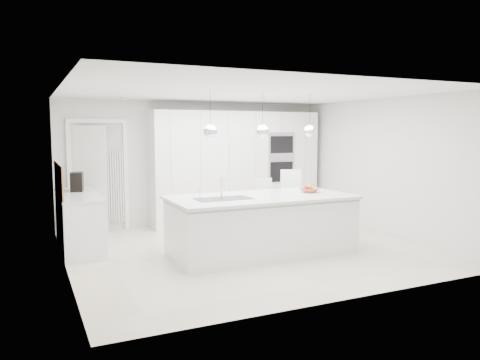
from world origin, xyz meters
name	(u,v)px	position (x,y,z in m)	size (l,w,h in m)	color
floor	(248,249)	(0.00, 0.00, 0.00)	(5.50, 5.50, 0.00)	beige
wall_back	(195,163)	(0.00, 2.50, 1.25)	(5.50, 5.50, 0.00)	silver
wall_left	(63,180)	(-2.75, 0.00, 1.25)	(5.00, 5.00, 0.00)	silver
ceiling	(248,93)	(0.00, 0.00, 2.50)	(5.50, 5.50, 0.00)	white
tall_cabinets	(237,167)	(0.80, 2.20, 1.15)	(3.60, 0.60, 2.30)	white
oven_stack	(282,157)	(1.70, 1.89, 1.35)	(0.62, 0.04, 1.05)	#A5A5A8
doorway_frame	(99,178)	(-1.95, 2.47, 1.02)	(1.11, 0.08, 2.13)	white
hallway_door	(85,179)	(-2.20, 2.42, 1.00)	(0.82, 0.04, 2.00)	white
radiator	(116,186)	(-1.63, 2.46, 0.85)	(0.32, 0.04, 1.40)	white
left_base_cabinets	(79,223)	(-2.45, 1.20, 0.43)	(0.60, 1.80, 0.86)	white
left_worktop	(78,195)	(-2.45, 1.20, 0.88)	(0.62, 1.82, 0.04)	silver
oak_backsplash	(58,179)	(-2.74, 1.20, 1.15)	(0.02, 1.80, 0.50)	#AA6D3A
island_base	(262,226)	(0.10, -0.30, 0.43)	(2.80, 1.20, 0.86)	white
island_worktop	(261,197)	(0.10, -0.25, 0.88)	(2.84, 1.40, 0.04)	silver
island_sink	(223,204)	(-0.55, -0.30, 0.82)	(0.84, 0.44, 0.18)	#3F3F42
island_tap	(221,187)	(-0.50, -0.10, 1.05)	(0.02, 0.02, 0.30)	white
pendant_left	(210,131)	(-0.75, -0.30, 1.90)	(0.20, 0.20, 0.20)	white
pendant_mid	(263,131)	(0.10, -0.30, 1.90)	(0.20, 0.20, 0.20)	white
pendant_right	(310,131)	(0.95, -0.30, 1.90)	(0.20, 0.20, 0.20)	white
fruit_bowl	(309,190)	(1.01, -0.22, 0.93)	(0.28, 0.28, 0.07)	#AA6D3A
espresso_machine	(77,182)	(-2.43, 1.54, 1.06)	(0.19, 0.30, 0.32)	black
bar_stool_left	(267,209)	(0.68, 0.62, 0.53)	(0.35, 0.48, 1.05)	white
bar_stool_right	(295,204)	(1.18, 0.50, 0.60)	(0.39, 0.55, 1.20)	white
apple_a	(308,188)	(1.01, -0.17, 0.97)	(0.08, 0.08, 0.08)	#AE180F
apple_b	(306,188)	(0.95, -0.21, 0.97)	(0.08, 0.08, 0.08)	#AE180F
apple_c	(310,189)	(1.00, -0.28, 0.97)	(0.08, 0.08, 0.08)	#AE180F
apple_extra_3	(309,188)	(1.02, -0.19, 0.97)	(0.07, 0.07, 0.07)	#AE180F
banana_bunch	(312,186)	(1.04, -0.25, 1.01)	(0.19, 0.19, 0.03)	gold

